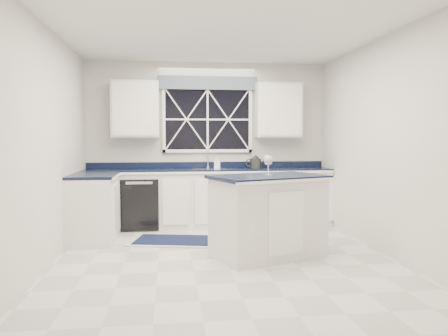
{
  "coord_description": "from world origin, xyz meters",
  "views": [
    {
      "loc": [
        -0.65,
        -5.09,
        1.45
      ],
      "look_at": [
        0.05,
        0.4,
        1.06
      ],
      "focal_mm": 35.0,
      "sensor_mm": 36.0,
      "label": 1
    }
  ],
  "objects": [
    {
      "name": "ground",
      "position": [
        0.0,
        0.0,
        0.0
      ],
      "size": [
        4.5,
        4.5,
        0.0
      ],
      "primitive_type": "plane",
      "color": "silver",
      "rests_on": "ground"
    },
    {
      "name": "back_wall",
      "position": [
        0.0,
        2.25,
        1.35
      ],
      "size": [
        4.0,
        0.1,
        2.7
      ],
      "primitive_type": "cube",
      "color": "silver",
      "rests_on": "ground"
    },
    {
      "name": "base_cabinets",
      "position": [
        -0.33,
        1.78,
        0.45
      ],
      "size": [
        3.99,
        1.6,
        0.9
      ],
      "color": "white",
      "rests_on": "ground"
    },
    {
      "name": "countertop",
      "position": [
        0.0,
        1.95,
        0.92
      ],
      "size": [
        3.98,
        0.64,
        0.04
      ],
      "primitive_type": "cube",
      "color": "black",
      "rests_on": "base_cabinets"
    },
    {
      "name": "dishwasher",
      "position": [
        -1.1,
        1.95,
        0.41
      ],
      "size": [
        0.6,
        0.58,
        0.82
      ],
      "primitive_type": "cube",
      "color": "black",
      "rests_on": "ground"
    },
    {
      "name": "window",
      "position": [
        0.0,
        2.2,
        1.83
      ],
      "size": [
        1.65,
        0.09,
        1.26
      ],
      "color": "black",
      "rests_on": "ground"
    },
    {
      "name": "upper_cabinets",
      "position": [
        0.0,
        2.08,
        1.9
      ],
      "size": [
        3.1,
        0.34,
        0.9
      ],
      "color": "white",
      "rests_on": "ground"
    },
    {
      "name": "faucet",
      "position": [
        0.0,
        2.14,
        1.1
      ],
      "size": [
        0.05,
        0.2,
        0.3
      ],
      "color": "#B9B9BB",
      "rests_on": "countertop"
    },
    {
      "name": "island",
      "position": [
        0.54,
        0.05,
        0.5
      ],
      "size": [
        1.53,
        1.21,
        0.99
      ],
      "rotation": [
        0.0,
        0.0,
        0.35
      ],
      "color": "white",
      "rests_on": "ground"
    },
    {
      "name": "rug",
      "position": [
        -0.56,
        0.97,
        0.01
      ],
      "size": [
        1.38,
        1.01,
        0.02
      ],
      "rotation": [
        0.0,
        0.0,
        -0.21
      ],
      "color": "#B0B0AB",
      "rests_on": "ground"
    },
    {
      "name": "kettle",
      "position": [
        0.78,
        2.01,
        1.04
      ],
      "size": [
        0.31,
        0.24,
        0.22
      ],
      "rotation": [
        0.0,
        0.0,
        -0.3
      ],
      "color": "#292A2C",
      "rests_on": "countertop"
    },
    {
      "name": "wine_glass",
      "position": [
        0.55,
        0.09,
        1.17
      ],
      "size": [
        0.11,
        0.11,
        0.25
      ],
      "color": "silver",
      "rests_on": "island"
    },
    {
      "name": "soap_bottle",
      "position": [
        0.15,
        2.1,
        1.04
      ],
      "size": [
        0.12,
        0.12,
        0.21
      ],
      "primitive_type": "imported",
      "rotation": [
        0.0,
        0.0,
        -0.25
      ],
      "color": "silver",
      "rests_on": "countertop"
    }
  ]
}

